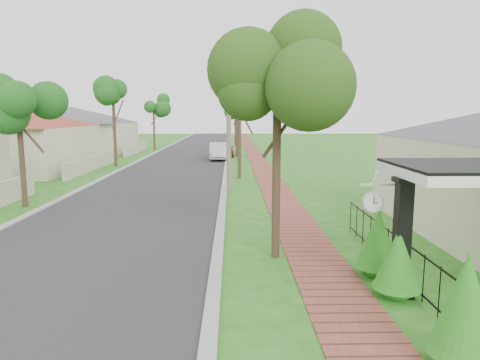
# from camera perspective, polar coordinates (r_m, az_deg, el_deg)

# --- Properties ---
(ground) EXTENTS (160.00, 160.00, 0.00)m
(ground) POSITION_cam_1_polar(r_m,az_deg,el_deg) (10.24, -7.06, -12.95)
(ground) COLOR #286418
(ground) RESTS_ON ground
(road) EXTENTS (7.00, 120.00, 0.02)m
(road) POSITION_cam_1_polar(r_m,az_deg,el_deg) (29.98, -8.85, 1.32)
(road) COLOR #28282B
(road) RESTS_ON ground
(kerb_right) EXTENTS (0.30, 120.00, 0.10)m
(kerb_right) POSITION_cam_1_polar(r_m,az_deg,el_deg) (29.71, -1.86, 1.35)
(kerb_right) COLOR #9E9E99
(kerb_right) RESTS_ON ground
(kerb_left) EXTENTS (0.30, 120.00, 0.10)m
(kerb_left) POSITION_cam_1_polar(r_m,az_deg,el_deg) (30.69, -15.62, 1.27)
(kerb_left) COLOR #9E9E99
(kerb_left) RESTS_ON ground
(sidewalk) EXTENTS (1.50, 120.00, 0.03)m
(sidewalk) POSITION_cam_1_polar(r_m,az_deg,el_deg) (29.79, 3.15, 1.36)
(sidewalk) COLOR brown
(sidewalk) RESTS_ON ground
(porch_post) EXTENTS (0.48, 0.48, 2.52)m
(porch_post) POSITION_cam_1_polar(r_m,az_deg,el_deg) (9.54, 20.73, -7.98)
(porch_post) COLOR black
(porch_post) RESTS_ON ground
(picket_fence) EXTENTS (0.03, 8.02, 1.00)m
(picket_fence) POSITION_cam_1_polar(r_m,az_deg,el_deg) (10.72, 20.33, -9.42)
(picket_fence) COLOR black
(picket_fence) RESTS_ON ground
(street_trees) EXTENTS (10.70, 37.65, 5.89)m
(street_trees) POSITION_cam_1_polar(r_m,az_deg,el_deg) (36.53, -7.37, 9.77)
(street_trees) COLOR #382619
(street_trees) RESTS_ON ground
(hedge_row) EXTENTS (0.92, 4.69, 1.89)m
(hedge_row) POSITION_cam_1_polar(r_m,az_deg,el_deg) (9.07, 21.45, -11.06)
(hedge_row) COLOR #1E7116
(hedge_row) RESTS_ON ground
(far_house_grey) EXTENTS (15.56, 15.56, 4.60)m
(far_house_grey) POSITION_cam_1_polar(r_m,az_deg,el_deg) (46.35, -21.45, 6.28)
(far_house_grey) COLOR beige
(far_house_grey) RESTS_ON ground
(parked_car_red) EXTENTS (1.69, 3.98, 1.34)m
(parked_car_red) POSITION_cam_1_polar(r_m,az_deg,el_deg) (39.76, -2.04, 4.16)
(parked_car_red) COLOR maroon
(parked_car_red) RESTS_ON ground
(parked_car_white) EXTENTS (1.65, 4.37, 1.42)m
(parked_car_white) POSITION_cam_1_polar(r_m,az_deg,el_deg) (36.56, -2.89, 3.83)
(parked_car_white) COLOR silver
(parked_car_white) RESTS_ON ground
(near_tree) EXTENTS (2.29, 2.29, 5.87)m
(near_tree) POSITION_cam_1_polar(r_m,az_deg,el_deg) (11.07, 5.03, 13.42)
(near_tree) COLOR #382619
(near_tree) RESTS_ON ground
(utility_pole) EXTENTS (1.20, 0.24, 7.51)m
(utility_pole) POSITION_cam_1_polar(r_m,az_deg,el_deg) (20.91, -1.52, 8.78)
(utility_pole) COLOR #726A59
(utility_pole) RESTS_ON ground
(station_clock) EXTENTS (0.74, 0.13, 0.63)m
(station_clock) POSITION_cam_1_polar(r_m,az_deg,el_deg) (9.54, 17.35, -2.68)
(station_clock) COLOR silver
(station_clock) RESTS_ON ground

